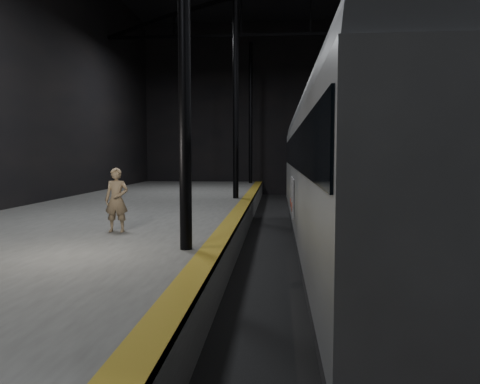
# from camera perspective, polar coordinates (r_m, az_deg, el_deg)

# --- Properties ---
(ground) EXTENTS (44.00, 44.00, 0.00)m
(ground) POSITION_cam_1_polar(r_m,az_deg,el_deg) (14.27, 12.03, -7.81)
(ground) COLOR black
(ground) RESTS_ON ground
(platform_left) EXTENTS (9.00, 43.80, 1.00)m
(platform_left) POSITION_cam_1_polar(r_m,az_deg,el_deg) (15.15, -17.47, -5.28)
(platform_left) COLOR #4C4C49
(platform_left) RESTS_ON ground
(tactile_strip) EXTENTS (0.50, 43.80, 0.01)m
(tactile_strip) POSITION_cam_1_polar(r_m,az_deg,el_deg) (14.04, -1.20, -3.75)
(tactile_strip) COLOR olive
(tactile_strip) RESTS_ON platform_left
(track) EXTENTS (2.40, 43.00, 0.24)m
(track) POSITION_cam_1_polar(r_m,az_deg,el_deg) (14.26, 12.03, -7.55)
(track) COLOR #3F3328
(track) RESTS_ON ground
(train) EXTENTS (2.90, 19.35, 5.17)m
(train) POSITION_cam_1_polar(r_m,az_deg,el_deg) (13.38, 12.55, 3.82)
(train) COLOR #96999D
(train) RESTS_ON ground
(woman) EXTENTS (0.63, 0.43, 1.69)m
(woman) POSITION_cam_1_polar(r_m,az_deg,el_deg) (12.73, -14.80, -0.94)
(woman) COLOR #927959
(woman) RESTS_ON platform_left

